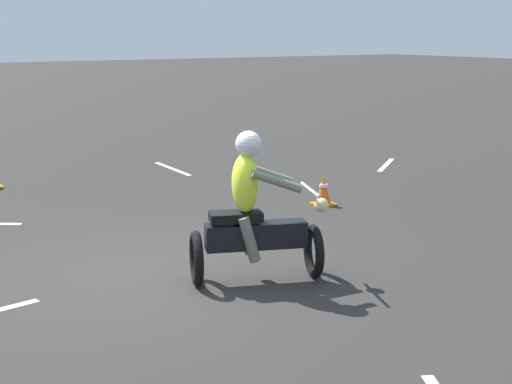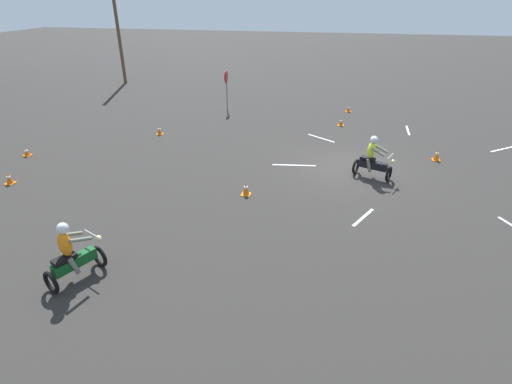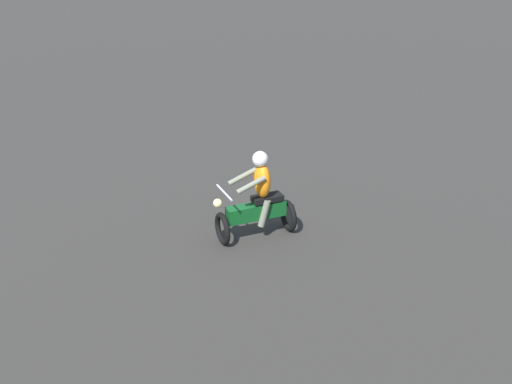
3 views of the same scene
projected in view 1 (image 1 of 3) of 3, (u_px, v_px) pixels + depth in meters
The scene contains 5 objects.
ground_plane at pixel (152, 274), 8.03m from camera, with size 120.00×120.00×0.00m, color #2D2B28.
motorcycle_rider_foreground at pixel (253, 217), 7.64m from camera, with size 1.08×1.54×1.66m.
traffic_cone_near_left at pixel (323, 191), 11.19m from camera, with size 0.32×0.32×0.46m.
lane_stripe_e at pixel (172, 169), 14.21m from camera, with size 0.10×1.60×0.01m, color silver.
lane_stripe_se at pixel (386, 165), 14.63m from camera, with size 0.10×1.56×0.01m, color silver.
Camera 1 is at (-7.07, 3.13, 2.66)m, focal length 50.00 mm.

